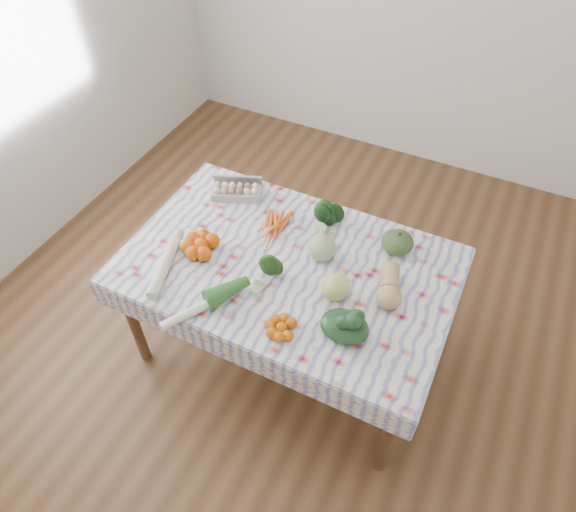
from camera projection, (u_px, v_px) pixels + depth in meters
The scene contains 16 objects.
ground at pixel (288, 347), 3.15m from camera, with size 4.50×4.50×0.00m, color #53331C.
dining_table at pixel (288, 275), 2.66m from camera, with size 1.60×1.00×0.75m.
tablecloth at pixel (288, 265), 2.60m from camera, with size 1.66×1.06×0.01m, color white.
egg_carton at pixel (236, 192), 2.92m from camera, with size 0.28×0.11×0.07m, color #B2B2AD.
carrot_bunch at pixel (269, 229), 2.74m from camera, with size 0.22×0.20×0.04m, color orange.
kale_bunch at pixel (326, 218), 2.72m from camera, with size 0.16×0.14×0.14m, color black.
kabocha_squash at pixel (397, 242), 2.62m from camera, with size 0.17×0.17×0.11m, color #3A5528.
cabbage at pixel (322, 248), 2.57m from camera, with size 0.14×0.14×0.14m, color #9BB57C.
butternut_squash at pixel (390, 285), 2.42m from camera, with size 0.12×0.25×0.12m, color tan.
orange_cluster at pixel (201, 245), 2.63m from camera, with size 0.25×0.25×0.08m, color #DD4F07.
broccoli at pixel (264, 274), 2.48m from camera, with size 0.14×0.14×0.10m, color #1C4114.
mandarin_cluster at pixel (281, 327), 2.30m from camera, with size 0.18×0.18×0.05m, color #D05C09.
grapefruit at pixel (336, 287), 2.40m from camera, with size 0.13×0.13×0.13m, color #CACD69.
spinach_bag at pixel (345, 326), 2.27m from camera, with size 0.22×0.18×0.10m, color black.
daikon at pixel (164, 267), 2.54m from camera, with size 0.06×0.06×0.40m, color beige.
leek at pixel (205, 305), 2.39m from camera, with size 0.05×0.05×0.44m, color white.
Camera 1 is at (0.77, -1.56, 2.69)m, focal length 32.00 mm.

